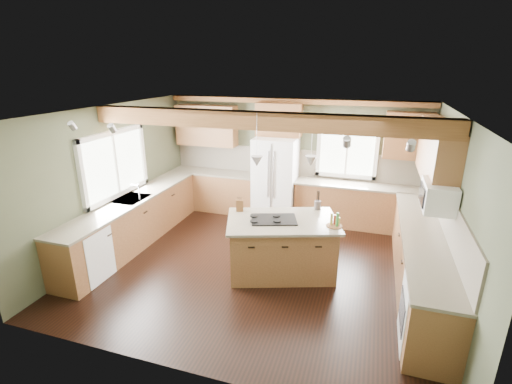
% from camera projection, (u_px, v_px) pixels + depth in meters
% --- Properties ---
extents(floor, '(5.60, 5.60, 0.00)m').
position_uv_depth(floor, '(260.00, 264.00, 6.37)').
color(floor, black).
rests_on(floor, ground).
extents(ceiling, '(5.60, 5.60, 0.00)m').
position_uv_depth(ceiling, '(260.00, 111.00, 5.53)').
color(ceiling, silver).
rests_on(ceiling, wall_back).
extents(wall_back, '(5.60, 0.00, 5.60)m').
position_uv_depth(wall_back, '(293.00, 158.00, 8.20)').
color(wall_back, '#444A35').
rests_on(wall_back, ground).
extents(wall_left, '(0.00, 5.00, 5.00)m').
position_uv_depth(wall_left, '(113.00, 178.00, 6.75)').
color(wall_left, '#444A35').
rests_on(wall_left, ground).
extents(wall_right, '(0.00, 5.00, 5.00)m').
position_uv_depth(wall_right, '(452.00, 213.00, 5.14)').
color(wall_right, '#444A35').
rests_on(wall_right, ground).
extents(ceiling_beam, '(5.55, 0.26, 0.26)m').
position_uv_depth(ceiling_beam, '(259.00, 121.00, 5.49)').
color(ceiling_beam, brown).
rests_on(ceiling_beam, ceiling).
extents(soffit_trim, '(5.55, 0.20, 0.10)m').
position_uv_depth(soffit_trim, '(294.00, 101.00, 7.71)').
color(soffit_trim, brown).
rests_on(soffit_trim, ceiling).
extents(backsplash_back, '(5.58, 0.03, 0.58)m').
position_uv_depth(backsplash_back, '(293.00, 162.00, 8.22)').
color(backsplash_back, brown).
rests_on(backsplash_back, wall_back).
extents(backsplash_right, '(0.03, 3.70, 0.58)m').
position_uv_depth(backsplash_right, '(450.00, 218.00, 5.22)').
color(backsplash_right, brown).
rests_on(backsplash_right, wall_right).
extents(base_cab_back_left, '(2.02, 0.60, 0.88)m').
position_uv_depth(base_cab_back_left, '(215.00, 191.00, 8.72)').
color(base_cab_back_left, brown).
rests_on(base_cab_back_left, floor).
extents(counter_back_left, '(2.06, 0.64, 0.04)m').
position_uv_depth(counter_back_left, '(214.00, 172.00, 8.58)').
color(counter_back_left, '#51473B').
rests_on(counter_back_left, base_cab_back_left).
extents(base_cab_back_right, '(2.62, 0.60, 0.88)m').
position_uv_depth(base_cab_back_right, '(358.00, 206.00, 7.78)').
color(base_cab_back_right, brown).
rests_on(base_cab_back_right, floor).
extents(counter_back_right, '(2.66, 0.64, 0.04)m').
position_uv_depth(counter_back_right, '(360.00, 185.00, 7.63)').
color(counter_back_right, '#51473B').
rests_on(counter_back_right, base_cab_back_right).
extents(base_cab_left, '(0.60, 3.70, 0.88)m').
position_uv_depth(base_cab_left, '(134.00, 222.00, 6.99)').
color(base_cab_left, brown).
rests_on(base_cab_left, floor).
extents(counter_left, '(0.64, 3.74, 0.04)m').
position_uv_depth(counter_left, '(132.00, 199.00, 6.84)').
color(counter_left, '#51473B').
rests_on(counter_left, base_cab_left).
extents(base_cab_right, '(0.60, 3.70, 0.88)m').
position_uv_depth(base_cab_right, '(420.00, 263.00, 5.55)').
color(base_cab_right, brown).
rests_on(base_cab_right, floor).
extents(counter_right, '(0.64, 3.74, 0.04)m').
position_uv_depth(counter_right, '(424.00, 235.00, 5.40)').
color(counter_right, '#51473B').
rests_on(counter_right, base_cab_right).
extents(upper_cab_back_left, '(1.40, 0.35, 0.90)m').
position_uv_depth(upper_cab_back_left, '(207.00, 126.00, 8.40)').
color(upper_cab_back_left, brown).
rests_on(upper_cab_back_left, wall_back).
extents(upper_cab_over_fridge, '(0.96, 0.35, 0.70)m').
position_uv_depth(upper_cab_over_fridge, '(279.00, 120.00, 7.85)').
color(upper_cab_over_fridge, brown).
rests_on(upper_cab_over_fridge, wall_back).
extents(upper_cab_right, '(0.35, 2.20, 0.90)m').
position_uv_depth(upper_cab_right, '(437.00, 153.00, 5.79)').
color(upper_cab_right, brown).
rests_on(upper_cab_right, wall_right).
extents(upper_cab_back_corner, '(0.90, 0.35, 0.90)m').
position_uv_depth(upper_cab_back_corner, '(409.00, 136.00, 7.17)').
color(upper_cab_back_corner, brown).
rests_on(upper_cab_back_corner, wall_back).
extents(window_left, '(0.04, 1.60, 1.05)m').
position_uv_depth(window_left, '(114.00, 164.00, 6.71)').
color(window_left, white).
rests_on(window_left, wall_left).
extents(window_back, '(1.10, 0.04, 1.00)m').
position_uv_depth(window_back, '(347.00, 151.00, 7.77)').
color(window_back, white).
rests_on(window_back, wall_back).
extents(sink, '(0.50, 0.65, 0.03)m').
position_uv_depth(sink, '(132.00, 199.00, 6.84)').
color(sink, '#262628').
rests_on(sink, counter_left).
extents(faucet, '(0.02, 0.02, 0.28)m').
position_uv_depth(faucet, '(139.00, 193.00, 6.74)').
color(faucet, '#B2B2B7').
rests_on(faucet, sink).
extents(dishwasher, '(0.60, 0.60, 0.84)m').
position_uv_depth(dishwasher, '(85.00, 254.00, 5.82)').
color(dishwasher, white).
rests_on(dishwasher, floor).
extents(oven, '(0.60, 0.72, 0.84)m').
position_uv_depth(oven, '(429.00, 316.00, 4.39)').
color(oven, white).
rests_on(oven, floor).
extents(microwave, '(0.40, 0.70, 0.38)m').
position_uv_depth(microwave, '(438.00, 196.00, 5.08)').
color(microwave, white).
rests_on(microwave, wall_right).
extents(pendant_left, '(0.18, 0.18, 0.16)m').
position_uv_depth(pendant_left, '(257.00, 161.00, 5.56)').
color(pendant_left, '#B2B2B7').
rests_on(pendant_left, ceiling).
extents(pendant_right, '(0.18, 0.18, 0.16)m').
position_uv_depth(pendant_right, '(311.00, 161.00, 5.58)').
color(pendant_right, '#B2B2B7').
rests_on(pendant_right, ceiling).
extents(refrigerator, '(0.90, 0.74, 1.80)m').
position_uv_depth(refrigerator, '(275.00, 179.00, 8.07)').
color(refrigerator, white).
rests_on(refrigerator, floor).
extents(island, '(1.86, 1.47, 0.88)m').
position_uv_depth(island, '(282.00, 247.00, 6.04)').
color(island, brown).
rests_on(island, floor).
extents(island_top, '(2.00, 1.61, 0.04)m').
position_uv_depth(island_top, '(282.00, 221.00, 5.89)').
color(island_top, '#51473B').
rests_on(island_top, island).
extents(cooktop, '(0.82, 0.67, 0.02)m').
position_uv_depth(cooktop, '(274.00, 219.00, 5.88)').
color(cooktop, black).
rests_on(cooktop, island_top).
extents(knife_block, '(0.15, 0.13, 0.20)m').
position_uv_depth(knife_block, '(240.00, 205.00, 6.21)').
color(knife_block, brown).
rests_on(knife_block, island_top).
extents(utensil_crock, '(0.14, 0.14, 0.15)m').
position_uv_depth(utensil_crock, '(318.00, 205.00, 6.30)').
color(utensil_crock, '#38332D').
rests_on(utensil_crock, island_top).
extents(bottle_tray, '(0.33, 0.33, 0.22)m').
position_uv_depth(bottle_tray, '(335.00, 220.00, 5.61)').
color(bottle_tray, brown).
rests_on(bottle_tray, island_top).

